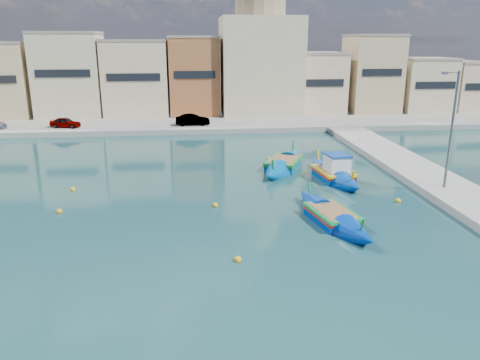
# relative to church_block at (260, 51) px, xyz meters

# --- Properties ---
(ground) EXTENTS (160.00, 160.00, 0.00)m
(ground) POSITION_rel_church_block_xyz_m (-10.00, -40.00, -8.41)
(ground) COLOR #123238
(ground) RESTS_ON ground
(north_quay) EXTENTS (80.00, 8.00, 0.60)m
(north_quay) POSITION_rel_church_block_xyz_m (-10.00, -8.00, -8.11)
(north_quay) COLOR gray
(north_quay) RESTS_ON ground
(north_townhouses) EXTENTS (83.20, 7.87, 10.19)m
(north_townhouses) POSITION_rel_church_block_xyz_m (-3.32, -0.64, -3.41)
(north_townhouses) COLOR #CFB38F
(north_townhouses) RESTS_ON ground
(church_block) EXTENTS (10.00, 10.00, 19.10)m
(church_block) POSITION_rel_church_block_xyz_m (0.00, 0.00, 0.00)
(church_block) COLOR #C4B693
(church_block) RESTS_ON ground
(quay_street_lamp) EXTENTS (1.18, 0.16, 8.00)m
(quay_street_lamp) POSITION_rel_church_block_xyz_m (7.44, -34.00, -4.07)
(quay_street_lamp) COLOR #595B60
(quay_street_lamp) RESTS_ON ground
(parked_cars) EXTENTS (25.89, 2.03, 1.26)m
(parked_cars) POSITION_rel_church_block_xyz_m (-20.75, -9.50, -7.23)
(parked_cars) COLOR #4C1919
(parked_cars) RESTS_ON north_quay
(luzzu_blue_cabin) EXTENTS (3.09, 8.79, 3.04)m
(luzzu_blue_cabin) POSITION_rel_church_block_xyz_m (1.31, -29.82, -8.04)
(luzzu_blue_cabin) COLOR #003DA3
(luzzu_blue_cabin) RESTS_ON ground
(luzzu_cyan_mid) EXTENTS (5.88, 9.37, 2.75)m
(luzzu_cyan_mid) POSITION_rel_church_block_xyz_m (-1.77, -26.48, -8.12)
(luzzu_cyan_mid) COLOR #00599F
(luzzu_cyan_mid) RESTS_ON ground
(luzzu_blue_south) EXTENTS (3.59, 8.80, 2.48)m
(luzzu_blue_south) POSITION_rel_church_block_xyz_m (-1.22, -38.01, -8.15)
(luzzu_blue_south) COLOR #0033A6
(luzzu_blue_south) RESTS_ON ground
(mooring_buoys) EXTENTS (21.29, 19.13, 0.36)m
(mooring_buoys) POSITION_rel_church_block_xyz_m (-7.84, -33.62, -8.33)
(mooring_buoys) COLOR gold
(mooring_buoys) RESTS_ON ground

